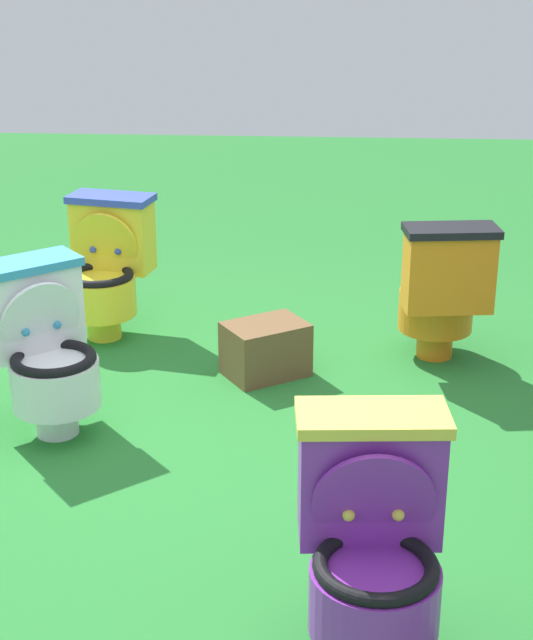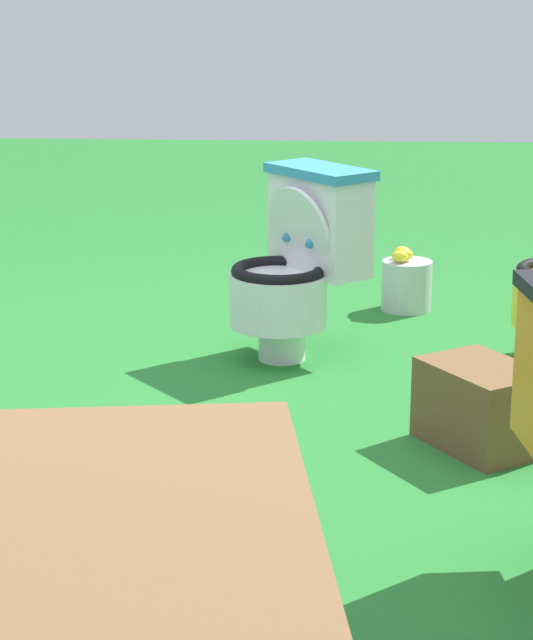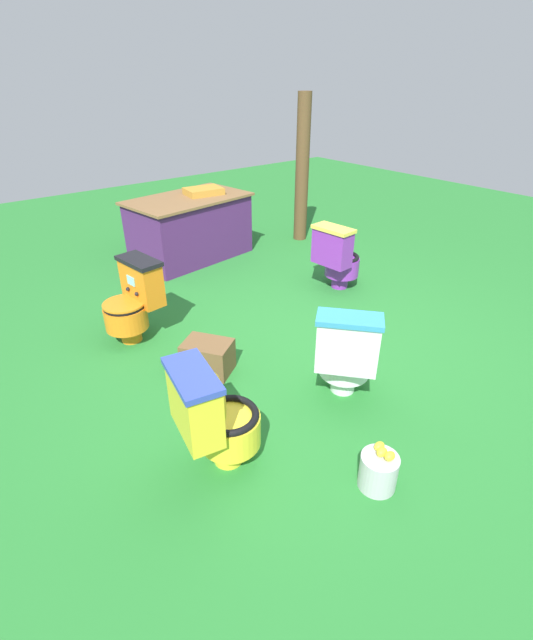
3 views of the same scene
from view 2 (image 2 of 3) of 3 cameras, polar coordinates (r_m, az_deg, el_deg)
The scene contains 4 objects.
ground at distance 4.01m, azimuth -3.29°, elevation -4.59°, with size 14.00×14.00×0.00m, color #26752D.
toilet_white at distance 4.53m, azimuth 1.49°, elevation 2.80°, with size 0.64×0.62×0.73m.
small_crate at distance 3.77m, azimuth 10.23°, elevation -4.07°, with size 0.37×0.27×0.26m, color brown.
lemon_bucket at distance 5.27m, azimuth 6.70°, elevation 1.73°, with size 0.22×0.22×0.28m.
Camera 2 is at (-0.45, 3.72, 1.41)m, focal length 66.99 mm.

